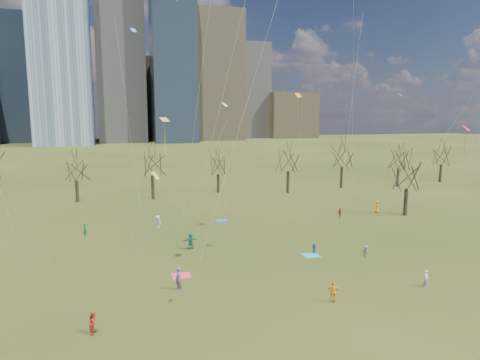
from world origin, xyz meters
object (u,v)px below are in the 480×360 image
object	(u,v)px
person_1	(426,279)
person_2	(94,322)
blanket_teal	(311,255)
blanket_navy	(222,221)
blanket_crimson	(181,276)
person_4	(333,292)

from	to	relation	value
person_1	person_2	world-z (taller)	person_2
blanket_teal	person_2	world-z (taller)	person_2
blanket_navy	person_2	size ratio (longest dim) A/B	1.08
blanket_crimson	person_4	bearing A→B (deg)	-40.45
blanket_navy	person_1	bearing A→B (deg)	-68.03
person_1	person_4	xyz separation A→B (m)	(-8.74, -0.54, 0.13)
blanket_navy	person_2	world-z (taller)	person_2
blanket_navy	person_1	world-z (taller)	person_1
person_2	person_4	size ratio (longest dim) A/B	0.88
blanket_crimson	blanket_navy	bearing A→B (deg)	65.87
blanket_teal	person_4	distance (m)	10.96
person_2	person_1	bearing A→B (deg)	-76.42
blanket_teal	blanket_navy	size ratio (longest dim) A/B	1.00
blanket_teal	person_2	distance (m)	22.65
blanket_navy	blanket_crimson	distance (m)	20.07
blanket_teal	blanket_navy	distance (m)	17.27
person_4	blanket_navy	bearing A→B (deg)	-57.33
blanket_navy	person_2	xyz separation A→B (m)	(-15.10, -26.67, 0.72)
blanket_teal	blanket_crimson	distance (m)	13.45
person_1	person_2	size ratio (longest dim) A/B	0.96
blanket_crimson	person_2	world-z (taller)	person_2
person_1	blanket_navy	bearing A→B (deg)	74.91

